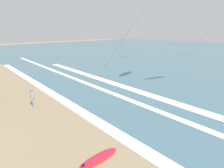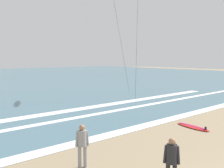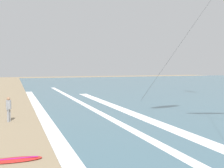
% 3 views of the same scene
% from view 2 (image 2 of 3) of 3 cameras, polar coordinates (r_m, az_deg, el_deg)
% --- Properties ---
extents(wave_foam_shoreline, '(45.88, 0.80, 0.01)m').
position_cam_2_polar(wave_foam_shoreline, '(12.14, -3.40, -12.79)').
color(wave_foam_shoreline, white).
rests_on(wave_foam_shoreline, ocean_surface).
extents(wave_foam_mid_break, '(59.73, 0.58, 0.01)m').
position_cam_2_polar(wave_foam_mid_break, '(15.84, -10.78, -8.35)').
color(wave_foam_mid_break, white).
rests_on(wave_foam_mid_break, ocean_surface).
extents(wave_foam_outer_break, '(36.73, 0.97, 0.01)m').
position_cam_2_polar(wave_foam_outer_break, '(17.94, -13.09, -6.69)').
color(wave_foam_outer_break, white).
rests_on(wave_foam_outer_break, ocean_surface).
extents(surfer_left_near, '(0.38, 0.46, 1.60)m').
position_cam_2_polar(surfer_left_near, '(7.66, 14.13, -17.03)').
color(surfer_left_near, '#232328').
rests_on(surfer_left_near, ground).
extents(surfer_right_near, '(0.49, 0.32, 1.60)m').
position_cam_2_polar(surfer_right_near, '(8.84, -7.18, -13.69)').
color(surfer_right_near, gray).
rests_on(surfer_right_near, ground).
extents(surfboard_near_water, '(0.75, 2.14, 0.25)m').
position_cam_2_polar(surfboard_near_water, '(14.58, 18.85, -9.72)').
color(surfboard_near_water, red).
rests_on(surfboard_near_water, ground).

